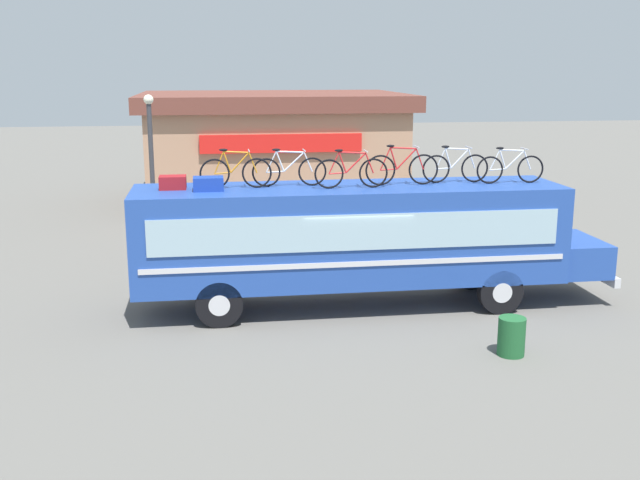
% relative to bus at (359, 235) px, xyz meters
% --- Properties ---
extents(ground_plane, '(120.00, 120.00, 0.00)m').
position_rel_bus_xyz_m(ground_plane, '(-0.23, -0.00, -1.78)').
color(ground_plane, '#605E59').
extents(bus, '(11.63, 2.40, 2.99)m').
position_rel_bus_xyz_m(bus, '(0.00, 0.00, 0.00)').
color(bus, '#23479E').
rests_on(bus, ground).
extents(luggage_bag_1, '(0.62, 0.48, 0.31)m').
position_rel_bus_xyz_m(luggage_bag_1, '(-4.38, 0.22, 1.36)').
color(luggage_bag_1, maroon).
rests_on(luggage_bag_1, bus).
extents(luggage_bag_2, '(0.69, 0.50, 0.31)m').
position_rel_bus_xyz_m(luggage_bag_2, '(-3.56, -0.11, 1.36)').
color(luggage_bag_2, '#193899').
rests_on(luggage_bag_2, bus).
extents(rooftop_bicycle_1, '(1.68, 0.44, 0.93)m').
position_rel_bus_xyz_m(rooftop_bicycle_1, '(-2.92, 0.13, 1.59)').
color(rooftop_bicycle_1, black).
rests_on(rooftop_bicycle_1, bus).
extents(rooftop_bicycle_2, '(1.78, 0.44, 0.90)m').
position_rel_bus_xyz_m(rooftop_bicycle_2, '(-1.65, 0.25, 1.58)').
color(rooftop_bicycle_2, black).
rests_on(rooftop_bicycle_2, bus).
extents(rooftop_bicycle_3, '(1.75, 0.44, 0.92)m').
position_rel_bus_xyz_m(rooftop_bicycle_3, '(-0.25, -0.25, 1.59)').
color(rooftop_bicycle_3, black).
rests_on(rooftop_bicycle_3, bus).
extents(rooftop_bicycle_4, '(1.79, 0.44, 0.97)m').
position_rel_bus_xyz_m(rooftop_bicycle_4, '(1.04, 0.05, 1.61)').
color(rooftop_bicycle_4, black).
rests_on(rooftop_bicycle_4, bus).
extents(rooftop_bicycle_5, '(1.67, 0.44, 0.92)m').
position_rel_bus_xyz_m(rooftop_bicycle_5, '(2.43, 0.23, 1.58)').
color(rooftop_bicycle_5, black).
rests_on(rooftop_bicycle_5, bus).
extents(rooftop_bicycle_6, '(1.71, 0.44, 0.89)m').
position_rel_bus_xyz_m(rooftop_bicycle_6, '(3.72, -0.07, 1.58)').
color(rooftop_bicycle_6, black).
rests_on(rooftop_bicycle_6, bus).
extents(roadside_building, '(11.25, 8.44, 4.65)m').
position_rel_bus_xyz_m(roadside_building, '(-0.76, 15.47, 0.59)').
color(roadside_building, tan).
rests_on(roadside_building, ground).
extents(trash_bin, '(0.56, 0.56, 0.80)m').
position_rel_bus_xyz_m(trash_bin, '(2.47, -3.64, -1.38)').
color(trash_bin, '#1E592D').
rests_on(trash_bin, ground).
extents(street_lamp, '(0.29, 0.29, 4.98)m').
position_rel_bus_xyz_m(street_lamp, '(-5.21, 5.16, 1.09)').
color(street_lamp, '#38383D').
rests_on(street_lamp, ground).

